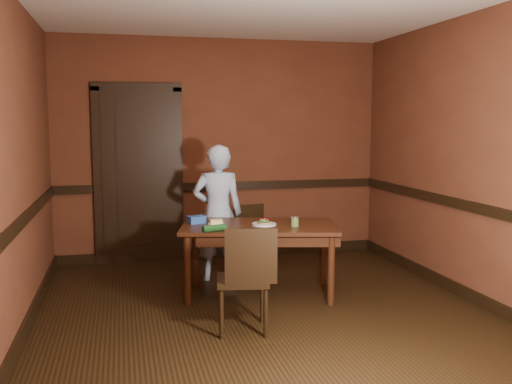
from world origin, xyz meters
name	(u,v)px	position (x,y,z in m)	size (l,w,h in m)	color
floor	(265,315)	(0.00, 0.00, 0.00)	(4.00, 4.50, 0.01)	black
wall_back	(221,150)	(0.00, 2.25, 1.35)	(4.00, 0.02, 2.70)	#582C1A
wall_front	(383,194)	(0.00, -2.25, 1.35)	(4.00, 0.02, 2.70)	#582C1A
wall_left	(15,166)	(-2.00, 0.00, 1.35)	(0.02, 4.50, 2.70)	#582C1A
wall_right	(473,159)	(2.00, 0.00, 1.35)	(0.02, 4.50, 2.70)	#582C1A
dado_back	(221,186)	(0.00, 2.23, 0.90)	(4.00, 0.03, 0.10)	black
dado_left	(20,223)	(-1.99, 0.00, 0.90)	(0.03, 4.50, 0.10)	black
dado_right	(469,206)	(1.99, 0.00, 0.90)	(0.03, 4.50, 0.10)	black
baseboard_back	(222,252)	(0.00, 2.23, 0.06)	(4.00, 0.03, 0.12)	black
baseboard_left	(26,327)	(-1.99, 0.00, 0.06)	(0.03, 4.50, 0.12)	black
baseboard_right	(465,293)	(1.99, 0.00, 0.06)	(0.03, 4.50, 0.12)	black
door	(139,172)	(-1.00, 2.22, 1.09)	(1.05, 0.07, 2.20)	black
dining_table	(259,259)	(0.09, 0.61, 0.35)	(1.49, 0.84, 0.70)	#33180C
chair_far	(247,244)	(0.09, 1.12, 0.40)	(0.37, 0.37, 0.79)	black
chair_near	(242,278)	(-0.27, -0.32, 0.44)	(0.41, 0.41, 0.88)	black
person	(218,213)	(-0.21, 1.22, 0.73)	(0.53, 0.35, 1.45)	#A6C4E3
sandwich_plate	(264,223)	(0.13, 0.57, 0.71)	(0.24, 0.24, 0.06)	white
sauce_jar	(295,221)	(0.40, 0.43, 0.74)	(0.08, 0.08, 0.09)	#5D883C
cheese_saucer	(216,222)	(-0.32, 0.71, 0.72)	(0.16, 0.16, 0.05)	white
food_tub	(196,220)	(-0.49, 0.81, 0.73)	(0.20, 0.16, 0.07)	blue
wrapped_veg	(214,228)	(-0.39, 0.35, 0.73)	(0.06, 0.06, 0.23)	#16431A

